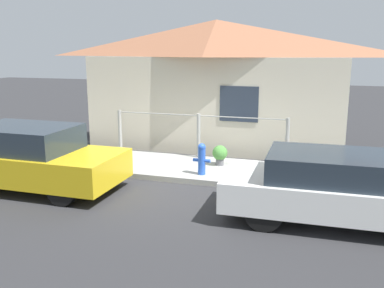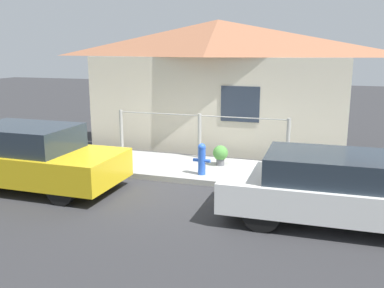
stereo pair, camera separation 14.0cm
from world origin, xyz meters
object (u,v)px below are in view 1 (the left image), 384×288
potted_plant_near_hydrant (220,154)px  fire_hydrant (202,158)px  car_right (341,188)px  car_left (30,157)px

potted_plant_near_hydrant → fire_hydrant: bearing=-102.8°
fire_hydrant → potted_plant_near_hydrant: size_ratio=1.46×
car_right → potted_plant_near_hydrant: car_right is taller
car_left → fire_hydrant: (3.53, 1.73, -0.18)m
car_right → fire_hydrant: size_ratio=5.65×
fire_hydrant → car_left: bearing=-153.8°
car_left → car_right: 6.63m
fire_hydrant → car_right: bearing=-29.2°
car_left → fire_hydrant: 3.93m
car_left → car_right: car_left is taller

